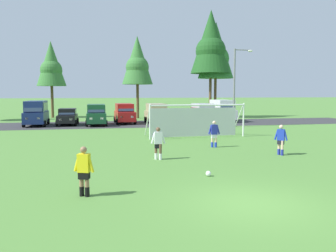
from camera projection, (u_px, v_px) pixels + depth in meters
ground_plane at (162, 139)px, 25.04m from camera, size 400.00×400.00×0.00m
parking_lot_strip at (141, 124)px, 37.25m from camera, size 52.00×8.40×0.01m
soccer_ball at (208, 174)px, 13.86m from camera, size 0.22×0.22×0.22m
soccer_goal at (195, 120)px, 26.26m from camera, size 7.51×2.32×2.57m
referee at (84, 171)px, 11.11m from camera, size 0.69×0.42×1.64m
player_striker_near at (214, 134)px, 21.17m from camera, size 0.73×0.24×1.64m
player_midfield_center at (158, 143)px, 17.27m from camera, size 0.73×0.31×1.64m
player_defender_far at (281, 140)px, 18.54m from camera, size 0.56×0.60×1.64m
parked_car_slot_far_left at (36, 113)px, 35.07m from camera, size 2.27×4.84×2.52m
parked_car_slot_left at (68, 117)px, 35.78m from camera, size 2.09×4.22×1.72m
parked_car_slot_center_left at (96, 114)px, 35.58m from camera, size 2.18×4.62×2.16m
parked_car_slot_center at (125, 113)px, 37.78m from camera, size 2.27×4.67×2.16m
parked_car_slot_center_right at (157, 113)px, 37.88m from camera, size 2.35×4.71×2.16m
parked_car_slot_right at (200, 115)px, 37.92m from camera, size 2.13×4.25×1.72m
parked_car_slot_far_right at (203, 113)px, 37.93m from camera, size 2.21×4.64×2.16m
parked_car_slot_end at (222, 110)px, 40.17m from camera, size 2.31×4.86×2.52m
tree_mid_left at (51, 65)px, 45.95m from camera, size 3.84×3.84×10.23m
tree_center_back at (137, 62)px, 44.75m from camera, size 4.01×4.01×10.70m
tree_mid_right at (211, 44)px, 45.44m from camera, size 5.33×5.33×14.22m
tree_right_edge at (216, 52)px, 45.97m from camera, size 4.77×4.77×12.71m
street_lamp at (236, 87)px, 33.63m from camera, size 2.00×0.32×7.60m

